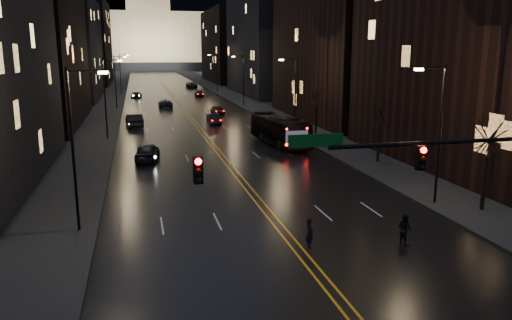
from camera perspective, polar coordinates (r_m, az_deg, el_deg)
ground at (r=21.51m, az=8.99°, el=-14.97°), size 900.00×900.00×0.00m
road at (r=148.10m, az=-10.53°, el=8.45°), size 20.00×320.00×0.02m
sidewalk_left at (r=148.05m, az=-16.00°, el=8.21°), size 8.00×320.00×0.16m
sidewalk_right at (r=149.46m, az=-5.10°, el=8.67°), size 8.00×320.00×0.16m
center_line at (r=148.10m, az=-10.53°, el=8.46°), size 0.62×320.00×0.01m
building_left_mid at (r=72.96m, az=-24.84°, el=14.62°), size 12.00×30.00×28.00m
building_left_far at (r=110.41m, az=-20.82°, el=11.75°), size 12.00×34.00×20.00m
building_left_dist at (r=158.17m, az=-18.71°, el=12.61°), size 12.00×40.00×24.00m
building_right_near at (r=47.22m, az=24.58°, el=13.98°), size 12.00×26.00×24.00m
building_right_mid at (r=113.27m, az=1.27°, el=14.06°), size 12.00×34.00×26.00m
building_right_dist at (r=160.14m, az=-3.17°, el=12.86°), size 12.00×40.00×22.00m
capitol at (r=267.78m, az=-12.09°, el=13.77°), size 90.00×50.00×58.50m
traffic_signal at (r=22.61m, az=23.44°, el=-0.71°), size 17.29×0.45×7.00m
streetlamp_right_near at (r=33.45m, az=20.07°, el=3.51°), size 2.13×0.25×9.00m
streetlamp_left_near at (r=28.18m, az=-19.89°, el=1.97°), size 2.13×0.25×9.00m
streetlamp_right_mid at (r=60.61m, az=4.33°, el=7.92°), size 2.13×0.25×9.00m
streetlamp_left_mid at (r=57.87m, az=-16.71°, el=7.22°), size 2.13×0.25×9.00m
streetlamp_right_far at (r=89.60m, az=-1.55°, el=9.41°), size 2.13×0.25×9.00m
streetlamp_left_far at (r=87.77m, az=-15.68°, el=8.90°), size 2.13×0.25×9.00m
streetlamp_right_dist at (r=119.09m, az=-4.56°, el=10.14°), size 2.13×0.25×9.00m
streetlamp_left_dist at (r=117.72m, az=-15.17°, el=9.72°), size 2.13×0.25×9.00m
tree_right_near at (r=33.21m, az=25.04°, el=2.06°), size 2.40×2.40×6.65m
tree_right_mid at (r=44.89m, az=14.00°, el=5.28°), size 2.40×2.40×6.65m
tree_right_far at (r=59.48m, az=6.93°, el=7.24°), size 2.40×2.40×6.65m
bus at (r=53.02m, az=2.69°, el=3.44°), size 3.91×11.34×3.10m
oncoming_car_a at (r=46.43m, az=-12.32°, el=0.95°), size 2.57×5.02×1.64m
oncoming_car_b at (r=67.11m, az=-13.73°, el=4.41°), size 2.42×5.41×1.72m
oncoming_car_c at (r=89.77m, az=-10.33°, el=6.40°), size 2.37×4.96×1.37m
oncoming_car_d at (r=107.93m, az=-13.52°, el=7.25°), size 2.44×4.80×1.33m
receding_car_a at (r=68.24m, az=-4.81°, el=4.70°), size 1.51×4.15×1.36m
receding_car_b at (r=78.31m, az=-4.40°, el=5.72°), size 2.01×4.27×1.41m
receding_car_c at (r=108.71m, az=-6.50°, el=7.54°), size 2.19×4.72×1.33m
receding_car_d at (r=135.30m, az=-7.36°, el=8.51°), size 2.73×5.55×1.52m
pedestrian_a at (r=25.66m, az=6.14°, el=-8.32°), size 0.43×0.60×1.56m
pedestrian_b at (r=27.09m, az=16.61°, el=-7.56°), size 0.62×0.88×1.64m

